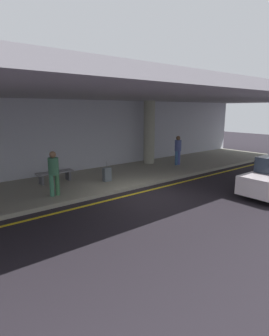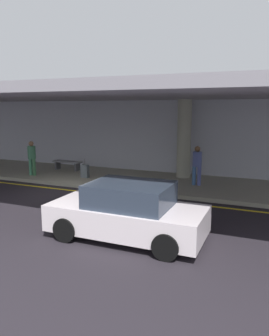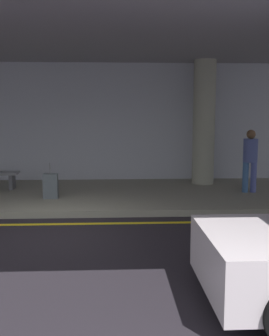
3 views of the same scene
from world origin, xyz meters
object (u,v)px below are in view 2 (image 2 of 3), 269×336
traveler_with_luggage (197,163)px  bench_metal (67,163)px  car_white (128,212)px  support_column_left_mid (184,139)px  person_waiting_for_ride (32,156)px  suitcase_upright_primary (85,171)px

traveler_with_luggage → bench_metal: traveler_with_luggage is taller
car_white → bench_metal: car_white is taller
support_column_left_mid → car_white: size_ratio=0.89×
bench_metal → person_waiting_for_ride: bearing=-113.0°
car_white → bench_metal: bearing=-43.5°
car_white → suitcase_upright_primary: size_ratio=4.56×
traveler_with_luggage → suitcase_upright_primary: traveler_with_luggage is taller
traveler_with_luggage → bench_metal: (-7.10, 0.78, -0.61)m
support_column_left_mid → car_white: (0.47, -7.55, -1.26)m
suitcase_upright_primary → bench_metal: 2.29m
traveler_with_luggage → person_waiting_for_ride: same height
car_white → person_waiting_for_ride: person_waiting_for_ride is taller
traveler_with_luggage → suitcase_upright_primary: size_ratio=1.87×
traveler_with_luggage → suitcase_upright_primary: bearing=-162.2°
person_waiting_for_ride → traveler_with_luggage: bearing=165.9°
suitcase_upright_primary → bench_metal: suitcase_upright_primary is taller
support_column_left_mid → person_waiting_for_ride: 7.41m
support_column_left_mid → bench_metal: 6.36m
traveler_with_luggage → support_column_left_mid: bearing=135.8°
traveler_with_luggage → person_waiting_for_ride: 7.95m
traveler_with_luggage → person_waiting_for_ride: size_ratio=1.00×
support_column_left_mid → car_white: bearing=-86.5°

